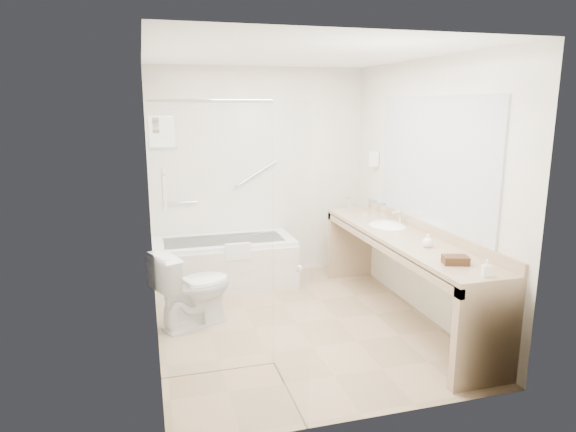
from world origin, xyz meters
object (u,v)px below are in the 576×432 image
object	(u,v)px
bathtub	(225,263)
toilet	(193,288)
water_bottle_left	(349,205)
amenity_basket	(455,260)
vanity_counter	(402,256)

from	to	relation	value
bathtub	toilet	distance (m)	1.10
water_bottle_left	bathtub	bearing A→B (deg)	170.69
bathtub	toilet	bearing A→B (deg)	-114.28
amenity_basket	water_bottle_left	xyz separation A→B (m)	(-0.05, 2.09, 0.04)
amenity_basket	bathtub	bearing A→B (deg)	122.46
bathtub	vanity_counter	size ratio (longest dim) A/B	0.59
vanity_counter	amenity_basket	distance (m)	0.96
vanity_counter	amenity_basket	world-z (taller)	vanity_counter
bathtub	amenity_basket	distance (m)	2.82
toilet	amenity_basket	bearing A→B (deg)	-149.26
vanity_counter	toilet	distance (m)	2.03
vanity_counter	water_bottle_left	world-z (taller)	water_bottle_left
vanity_counter	amenity_basket	size ratio (longest dim) A/B	13.91
vanity_counter	water_bottle_left	size ratio (longest dim) A/B	15.99
bathtub	water_bottle_left	world-z (taller)	water_bottle_left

